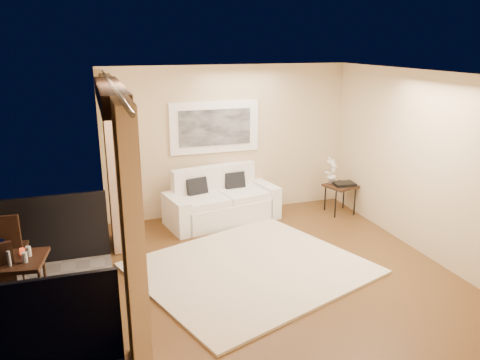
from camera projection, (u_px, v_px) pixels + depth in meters
name	position (u px, v px, depth m)	size (l,w,h in m)	color
floor	(280.00, 269.00, 6.60)	(5.00, 5.00, 0.00)	brown
room_shell	(110.00, 94.00, 5.25)	(5.00, 6.40, 5.00)	white
balcony	(24.00, 296.00, 5.57)	(1.81, 2.60, 1.17)	#605B56
curtains	(120.00, 194.00, 5.59)	(0.16, 4.80, 2.64)	tan
artwork	(215.00, 127.00, 8.30)	(1.62, 0.07, 0.92)	white
rug	(251.00, 268.00, 6.58)	(2.96, 2.58, 0.04)	beige
sofa	(221.00, 202.00, 8.32)	(2.09, 1.20, 0.95)	white
side_table	(340.00, 188.00, 8.63)	(0.62, 0.62, 0.54)	black
tray	(344.00, 184.00, 8.61)	(0.38, 0.28, 0.05)	black
orchid	(332.00, 170.00, 8.64)	(0.27, 0.18, 0.52)	white
bistro_table	(17.00, 266.00, 5.32)	(0.69, 0.69, 0.72)	black
balcony_chair_far	(5.00, 244.00, 6.00)	(0.46, 0.47, 1.01)	black
candle	(22.00, 251.00, 5.41)	(0.06, 0.06, 0.07)	red
vase	(9.00, 259.00, 5.11)	(0.04, 0.04, 0.18)	silver
glass_a	(25.00, 257.00, 5.21)	(0.06, 0.06, 0.12)	white
glass_b	(29.00, 251.00, 5.35)	(0.06, 0.06, 0.12)	white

